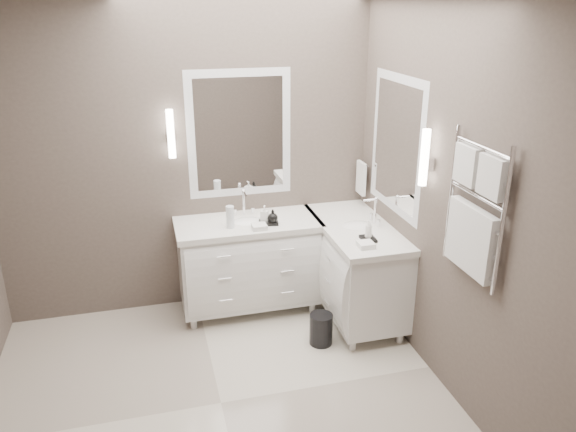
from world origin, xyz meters
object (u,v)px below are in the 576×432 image
object	(u,v)px
towel_ladder	(474,216)
waste_bin	(321,329)
vanity_right	(355,264)
vanity_back	(249,259)

from	to	relation	value
towel_ladder	waste_bin	distance (m)	1.69
vanity_right	towel_ladder	distance (m)	1.60
vanity_back	waste_bin	bearing A→B (deg)	-57.41
vanity_right	towel_ladder	size ratio (longest dim) A/B	1.38
vanity_back	towel_ladder	size ratio (longest dim) A/B	1.38
vanity_right	towel_ladder	world-z (taller)	towel_ladder
vanity_back	vanity_right	distance (m)	0.93
vanity_right	waste_bin	xyz separation A→B (m)	(-0.43, -0.38, -0.35)
vanity_right	waste_bin	bearing A→B (deg)	-138.30
vanity_back	towel_ladder	distance (m)	2.16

